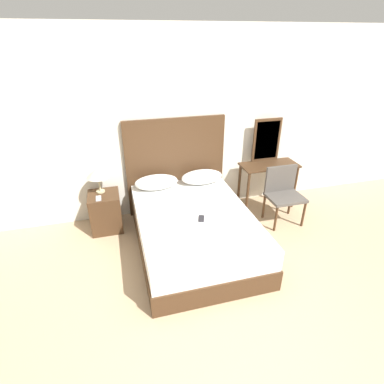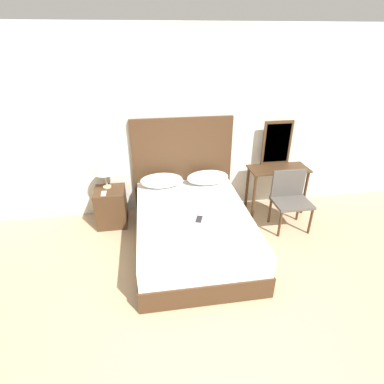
% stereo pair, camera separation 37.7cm
% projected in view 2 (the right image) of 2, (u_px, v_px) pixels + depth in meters
% --- Properties ---
extents(ground_plane, '(16.00, 16.00, 0.00)m').
position_uv_depth(ground_plane, '(228.00, 365.00, 2.60)').
color(ground_plane, tan).
extents(wall_back, '(10.00, 0.06, 2.70)m').
position_uv_depth(wall_back, '(184.00, 126.00, 4.40)').
color(wall_back, silver).
rests_on(wall_back, ground_plane).
extents(bed, '(1.44, 2.03, 0.53)m').
position_uv_depth(bed, '(193.00, 231.00, 3.92)').
color(bed, '#422B19').
rests_on(bed, ground_plane).
extents(headboard, '(1.51, 0.05, 1.50)m').
position_uv_depth(headboard, '(183.00, 166.00, 4.61)').
color(headboard, '#422B19').
rests_on(headboard, ground_plane).
extents(pillow_left, '(0.63, 0.32, 0.21)m').
position_uv_depth(pillow_left, '(161.00, 181.00, 4.41)').
color(pillow_left, white).
rests_on(pillow_left, bed).
extents(pillow_right, '(0.63, 0.32, 0.21)m').
position_uv_depth(pillow_right, '(208.00, 178.00, 4.50)').
color(pillow_right, white).
rests_on(pillow_right, bed).
extents(phone_on_bed, '(0.12, 0.16, 0.01)m').
position_uv_depth(phone_on_bed, '(199.00, 219.00, 3.67)').
color(phone_on_bed, '#232328').
rests_on(phone_on_bed, bed).
extents(nightstand, '(0.43, 0.44, 0.56)m').
position_uv_depth(nightstand, '(111.00, 207.00, 4.44)').
color(nightstand, '#422B19').
rests_on(nightstand, ground_plane).
extents(table_lamp, '(0.31, 0.31, 0.38)m').
position_uv_depth(table_lamp, '(104.00, 169.00, 4.24)').
color(table_lamp, tan).
rests_on(table_lamp, nightstand).
extents(phone_on_nightstand, '(0.07, 0.15, 0.01)m').
position_uv_depth(phone_on_nightstand, '(104.00, 193.00, 4.20)').
color(phone_on_nightstand, '#B7B7BC').
rests_on(phone_on_nightstand, nightstand).
extents(vanity_desk, '(0.91, 0.41, 0.74)m').
position_uv_depth(vanity_desk, '(277.00, 177.00, 4.64)').
color(vanity_desk, '#422B19').
rests_on(vanity_desk, ground_plane).
extents(vanity_mirror, '(0.45, 0.03, 0.68)m').
position_uv_depth(vanity_mirror, '(277.00, 143.00, 4.57)').
color(vanity_mirror, '#422B19').
rests_on(vanity_mirror, vanity_desk).
extents(chair, '(0.52, 0.43, 0.84)m').
position_uv_depth(chair, '(290.00, 196.00, 4.30)').
color(chair, '#4C4742').
rests_on(chair, ground_plane).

